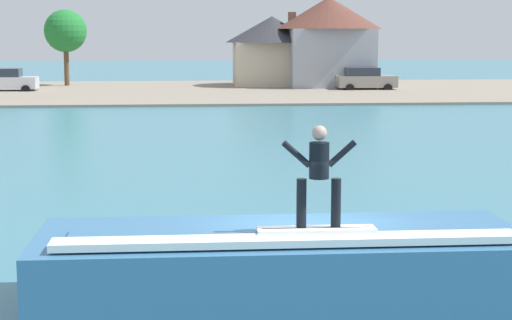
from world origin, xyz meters
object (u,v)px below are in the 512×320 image
(wave_crest, at_px, (281,266))
(car_near_shore, at_px, (9,80))
(car_far_shore, at_px, (365,79))
(surfboard, at_px, (316,230))
(house_small_cottage, at_px, (272,47))
(house_gabled_white, at_px, (328,38))
(tree_tall_bare, at_px, (65,31))
(surfer, at_px, (319,171))

(wave_crest, bearing_deg, car_near_shore, 105.81)
(wave_crest, distance_m, car_far_shore, 53.60)
(surfboard, height_order, house_small_cottage, house_small_cottage)
(surfboard, xyz_separation_m, house_gabled_white, (9.78, 57.17, 2.75))
(house_gabled_white, height_order, tree_tall_bare, house_gabled_white)
(surfboard, height_order, tree_tall_bare, tree_tall_bare)
(surfboard, relative_size, house_gabled_white, 0.22)
(wave_crest, height_order, house_gabled_white, house_gabled_white)
(car_near_shore, distance_m, house_small_cottage, 21.33)
(house_small_cottage, xyz_separation_m, tree_tall_bare, (-17.13, 1.41, 1.30))
(surfer, bearing_deg, surfboard, -123.24)
(car_far_shore, bearing_deg, house_gabled_white, 116.56)
(surfer, bearing_deg, house_small_cottage, 84.93)
(surfboard, height_order, house_gabled_white, house_gabled_white)
(car_far_shore, bearing_deg, surfboard, -102.81)
(surfboard, bearing_deg, surfer, 56.76)
(surfer, bearing_deg, car_far_shore, 77.22)
(wave_crest, bearing_deg, surfer, -45.43)
(car_far_shore, height_order, house_gabled_white, house_gabled_white)
(house_small_cottage, bearing_deg, surfer, -95.07)
(surfboard, height_order, car_near_shore, car_near_shore)
(car_far_shore, distance_m, house_gabled_white, 5.90)
(surfer, bearing_deg, house_gabled_white, 80.33)
(car_near_shore, bearing_deg, surfboard, -73.88)
(surfboard, bearing_deg, tree_tall_bare, 101.31)
(surfer, bearing_deg, car_near_shore, 106.19)
(house_gabled_white, bearing_deg, house_small_cottage, 166.95)
(wave_crest, relative_size, house_small_cottage, 1.05)
(house_gabled_white, bearing_deg, surfboard, -99.70)
(surfer, bearing_deg, tree_tall_bare, 101.36)
(surfer, relative_size, car_far_shore, 0.36)
(wave_crest, distance_m, house_small_cottage, 57.96)
(surfboard, xyz_separation_m, tree_tall_bare, (-11.93, 59.64, 3.26))
(wave_crest, xyz_separation_m, tree_tall_bare, (-11.43, 59.03, 4.01))
(house_gabled_white, height_order, house_small_cottage, house_gabled_white)
(tree_tall_bare, bearing_deg, house_gabled_white, -6.49)
(surfer, height_order, house_gabled_white, house_gabled_white)
(wave_crest, height_order, car_near_shore, car_near_shore)
(wave_crest, relative_size, car_far_shore, 1.77)
(car_near_shore, height_order, tree_tall_bare, tree_tall_bare)
(house_gabled_white, bearing_deg, car_near_shore, -171.36)
(house_gabled_white, bearing_deg, car_far_shore, -63.44)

